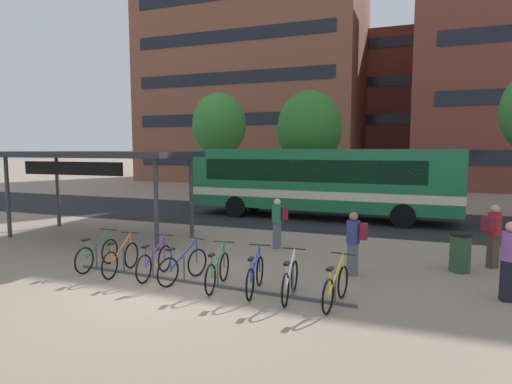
{
  "coord_description": "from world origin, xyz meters",
  "views": [
    {
      "loc": [
        5.4,
        -7.98,
        3.23
      ],
      "look_at": [
        0.44,
        5.39,
        1.76
      ],
      "focal_mm": 29.63,
      "sensor_mm": 36.0,
      "label": 1
    }
  ],
  "objects_px": {
    "commuter_maroon_pack_0": "(278,220)",
    "parked_bicycle_blue_3": "(183,266)",
    "parked_bicycle_blue_5": "(255,276)",
    "street_tree_0": "(309,129)",
    "parked_bicycle_green_0": "(97,255)",
    "parked_bicycle_orange_1": "(121,259)",
    "commuter_maroon_pack_3": "(493,232)",
    "trash_bin": "(460,252)",
    "city_bus": "(321,180)",
    "parked_bicycle_yellow_7": "(336,287)",
    "street_tree_2": "(219,125)",
    "commuter_black_pack_1": "(511,256)",
    "commuter_maroon_pack_2": "(355,239)",
    "parked_bicycle_white_6": "(290,281)",
    "parked_bicycle_green_4": "(218,272)",
    "parked_bicycle_purple_2": "(155,262)",
    "transit_shelter": "(98,157)"
  },
  "relations": [
    {
      "from": "parked_bicycle_blue_3",
      "to": "commuter_maroon_pack_3",
      "type": "xyz_separation_m",
      "value": [
        7.25,
        3.94,
        0.62
      ]
    },
    {
      "from": "commuter_maroon_pack_0",
      "to": "trash_bin",
      "type": "relative_size",
      "value": 1.58
    },
    {
      "from": "parked_bicycle_white_6",
      "to": "city_bus",
      "type": "bearing_deg",
      "value": 3.43
    },
    {
      "from": "parked_bicycle_purple_2",
      "to": "commuter_maroon_pack_3",
      "type": "distance_m",
      "value": 9.0
    },
    {
      "from": "parked_bicycle_green_0",
      "to": "street_tree_0",
      "type": "distance_m",
      "value": 14.87
    },
    {
      "from": "parked_bicycle_green_4",
      "to": "commuter_maroon_pack_2",
      "type": "distance_m",
      "value": 3.57
    },
    {
      "from": "city_bus",
      "to": "parked_bicycle_yellow_7",
      "type": "distance_m",
      "value": 11.14
    },
    {
      "from": "parked_bicycle_white_6",
      "to": "commuter_maroon_pack_2",
      "type": "relative_size",
      "value": 1.05
    },
    {
      "from": "commuter_maroon_pack_0",
      "to": "parked_bicycle_blue_3",
      "type": "bearing_deg",
      "value": 59.06
    },
    {
      "from": "parked_bicycle_orange_1",
      "to": "commuter_black_pack_1",
      "type": "xyz_separation_m",
      "value": [
        9.01,
        1.21,
        0.6
      ]
    },
    {
      "from": "commuter_black_pack_1",
      "to": "commuter_maroon_pack_2",
      "type": "bearing_deg",
      "value": -28.61
    },
    {
      "from": "parked_bicycle_white_6",
      "to": "commuter_maroon_pack_3",
      "type": "xyz_separation_m",
      "value": [
        4.49,
        4.16,
        0.62
      ]
    },
    {
      "from": "parked_bicycle_purple_2",
      "to": "transit_shelter",
      "type": "distance_m",
      "value": 6.34
    },
    {
      "from": "parked_bicycle_white_6",
      "to": "street_tree_2",
      "type": "relative_size",
      "value": 0.25
    },
    {
      "from": "parked_bicycle_yellow_7",
      "to": "street_tree_2",
      "type": "xyz_separation_m",
      "value": [
        -11.02,
        17.84,
        4.44
      ]
    },
    {
      "from": "commuter_black_pack_1",
      "to": "street_tree_0",
      "type": "height_order",
      "value": "street_tree_0"
    },
    {
      "from": "parked_bicycle_blue_3",
      "to": "transit_shelter",
      "type": "bearing_deg",
      "value": 70.65
    },
    {
      "from": "parked_bicycle_green_0",
      "to": "parked_bicycle_blue_5",
      "type": "xyz_separation_m",
      "value": [
        4.65,
        -0.31,
        0.0
      ]
    },
    {
      "from": "parked_bicycle_green_4",
      "to": "street_tree_0",
      "type": "height_order",
      "value": "street_tree_0"
    },
    {
      "from": "parked_bicycle_orange_1",
      "to": "commuter_maroon_pack_0",
      "type": "distance_m",
      "value": 5.06
    },
    {
      "from": "parked_bicycle_blue_5",
      "to": "commuter_maroon_pack_3",
      "type": "relative_size",
      "value": 0.99
    },
    {
      "from": "parked_bicycle_blue_5",
      "to": "commuter_maroon_pack_3",
      "type": "xyz_separation_m",
      "value": [
        5.33,
        4.08,
        0.62
      ]
    },
    {
      "from": "city_bus",
      "to": "parked_bicycle_green_0",
      "type": "height_order",
      "value": "city_bus"
    },
    {
      "from": "parked_bicycle_orange_1",
      "to": "parked_bicycle_blue_5",
      "type": "bearing_deg",
      "value": -98.94
    },
    {
      "from": "transit_shelter",
      "to": "commuter_maroon_pack_2",
      "type": "height_order",
      "value": "transit_shelter"
    },
    {
      "from": "parked_bicycle_yellow_7",
      "to": "commuter_maroon_pack_2",
      "type": "xyz_separation_m",
      "value": [
        0.08,
        2.25,
        0.56
      ]
    },
    {
      "from": "city_bus",
      "to": "street_tree_2",
      "type": "distance_m",
      "value": 11.47
    },
    {
      "from": "commuter_black_pack_1",
      "to": "street_tree_2",
      "type": "relative_size",
      "value": 0.24
    },
    {
      "from": "parked_bicycle_blue_3",
      "to": "parked_bicycle_yellow_7",
      "type": "distance_m",
      "value": 3.77
    },
    {
      "from": "parked_bicycle_orange_1",
      "to": "parked_bicycle_green_4",
      "type": "height_order",
      "value": "same"
    },
    {
      "from": "trash_bin",
      "to": "commuter_maroon_pack_3",
      "type": "bearing_deg",
      "value": 38.54
    },
    {
      "from": "parked_bicycle_green_4",
      "to": "trash_bin",
      "type": "xyz_separation_m",
      "value": [
        5.42,
        3.39,
        0.13
      ]
    },
    {
      "from": "parked_bicycle_blue_3",
      "to": "commuter_maroon_pack_2",
      "type": "relative_size",
      "value": 1.03
    },
    {
      "from": "parked_bicycle_blue_5",
      "to": "commuter_maroon_pack_0",
      "type": "bearing_deg",
      "value": 2.42
    },
    {
      "from": "commuter_maroon_pack_3",
      "to": "street_tree_0",
      "type": "distance_m",
      "value": 13.22
    },
    {
      "from": "parked_bicycle_white_6",
      "to": "commuter_maroon_pack_0",
      "type": "xyz_separation_m",
      "value": [
        -1.61,
        4.28,
        0.56
      ]
    },
    {
      "from": "parked_bicycle_purple_2",
      "to": "parked_bicycle_blue_5",
      "type": "height_order",
      "value": "same"
    },
    {
      "from": "parked_bicycle_yellow_7",
      "to": "commuter_maroon_pack_3",
      "type": "xyz_separation_m",
      "value": [
        3.5,
        4.24,
        0.62
      ]
    },
    {
      "from": "commuter_maroon_pack_2",
      "to": "street_tree_0",
      "type": "xyz_separation_m",
      "value": [
        -4.1,
        12.36,
        3.35
      ]
    },
    {
      "from": "parked_bicycle_orange_1",
      "to": "commuter_black_pack_1",
      "type": "bearing_deg",
      "value": -88.93
    },
    {
      "from": "transit_shelter",
      "to": "street_tree_2",
      "type": "xyz_separation_m",
      "value": [
        -1.77,
        14.01,
        1.89
      ]
    },
    {
      "from": "street_tree_0",
      "to": "parked_bicycle_green_0",
      "type": "bearing_deg",
      "value": -99.87
    },
    {
      "from": "commuter_black_pack_1",
      "to": "transit_shelter",
      "type": "bearing_deg",
      "value": -26.66
    },
    {
      "from": "parked_bicycle_green_4",
      "to": "parked_bicycle_yellow_7",
      "type": "height_order",
      "value": "same"
    },
    {
      "from": "city_bus",
      "to": "commuter_maroon_pack_0",
      "type": "bearing_deg",
      "value": -89.47
    },
    {
      "from": "parked_bicycle_green_4",
      "to": "commuter_maroon_pack_0",
      "type": "xyz_separation_m",
      "value": [
        0.16,
        4.19,
        0.56
      ]
    },
    {
      "from": "parked_bicycle_blue_3",
      "to": "parked_bicycle_green_4",
      "type": "bearing_deg",
      "value": -84.19
    },
    {
      "from": "parked_bicycle_blue_3",
      "to": "trash_bin",
      "type": "bearing_deg",
      "value": -49.67
    },
    {
      "from": "transit_shelter",
      "to": "commuter_maroon_pack_2",
      "type": "distance_m",
      "value": 9.67
    },
    {
      "from": "parked_bicycle_white_6",
      "to": "street_tree_0",
      "type": "bearing_deg",
      "value": 7.05
    }
  ]
}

